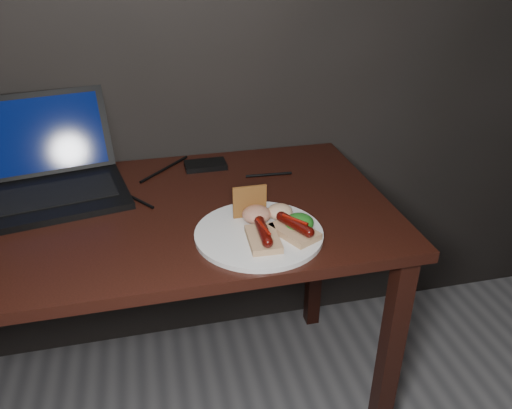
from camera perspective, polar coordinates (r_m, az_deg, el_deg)
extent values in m
cube|color=#34140D|center=(1.35, -14.58, -1.52)|extent=(1.40, 0.70, 0.03)
cube|color=#34140D|center=(1.47, 14.88, -17.18)|extent=(0.05, 0.05, 0.72)
cube|color=#34140D|center=(1.89, 6.85, -4.74)|extent=(0.05, 0.05, 0.72)
cube|color=black|center=(1.47, -22.18, 0.73)|extent=(0.44, 0.35, 0.02)
cube|color=black|center=(1.46, -22.25, 1.10)|extent=(0.35, 0.21, 0.00)
cube|color=black|center=(1.59, -23.48, 7.39)|extent=(0.40, 0.16, 0.23)
cube|color=#07124E|center=(1.59, -23.48, 7.39)|extent=(0.36, 0.14, 0.20)
cube|color=black|center=(1.56, -5.80, 4.50)|extent=(0.13, 0.08, 0.02)
cylinder|color=black|center=(1.41, -13.93, 0.82)|extent=(0.11, 0.15, 0.01)
cylinder|color=black|center=(1.57, -10.40, 4.02)|extent=(0.16, 0.16, 0.01)
cylinder|color=black|center=(1.50, 1.48, 3.44)|extent=(0.14, 0.02, 0.01)
cylinder|color=white|center=(1.20, 0.33, -3.35)|extent=(0.39, 0.39, 0.01)
cube|color=#DDB882|center=(1.16, 0.84, -3.96)|extent=(0.07, 0.12, 0.02)
cylinder|color=#540A05|center=(1.14, 0.85, -3.09)|extent=(0.03, 0.10, 0.02)
sphere|color=#540A05|center=(1.11, 1.34, -4.35)|extent=(0.03, 0.02, 0.02)
sphere|color=#540A05|center=(1.18, 0.40, -1.91)|extent=(0.03, 0.02, 0.02)
cylinder|color=#6F0D05|center=(1.14, 0.86, -2.55)|extent=(0.02, 0.07, 0.01)
cube|color=#DDB882|center=(1.19, 4.43, -3.12)|extent=(0.11, 0.13, 0.02)
cylinder|color=#540A05|center=(1.18, 4.46, -2.26)|extent=(0.06, 0.10, 0.02)
sphere|color=#540A05|center=(1.15, 6.10, -3.19)|extent=(0.03, 0.02, 0.02)
sphere|color=#540A05|center=(1.20, 2.91, -1.38)|extent=(0.03, 0.02, 0.02)
cylinder|color=#6F0D05|center=(1.17, 4.49, -1.74)|extent=(0.05, 0.06, 0.01)
cube|color=#A25F2C|center=(1.24, -0.73, 0.34)|extent=(0.08, 0.01, 0.08)
ellipsoid|color=#105316|center=(1.20, 4.97, -2.06)|extent=(0.07, 0.07, 0.04)
ellipsoid|color=#9B0F11|center=(1.23, 0.06, -1.14)|extent=(0.07, 0.07, 0.04)
ellipsoid|color=beige|center=(1.25, 2.75, -0.83)|extent=(0.06, 0.06, 0.04)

